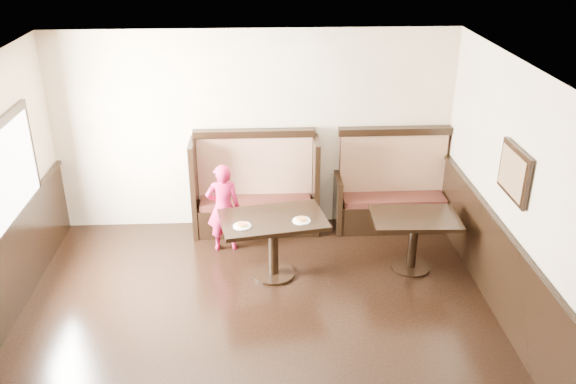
{
  "coord_description": "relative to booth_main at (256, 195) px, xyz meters",
  "views": [
    {
      "loc": [
        0.07,
        -4.49,
        4.19
      ],
      "look_at": [
        0.41,
        2.35,
        1.0
      ],
      "focal_mm": 38.0,
      "sensor_mm": 36.0,
      "label": 1
    }
  ],
  "objects": [
    {
      "name": "table_neighbor",
      "position": [
        1.98,
        -1.18,
        0.03
      ],
      "size": [
        1.09,
        0.73,
        0.74
      ],
      "rotation": [
        0.0,
        0.0,
        -0.03
      ],
      "color": "black",
      "rests_on": "ground"
    },
    {
      "name": "child",
      "position": [
        -0.42,
        -0.57,
        0.09
      ],
      "size": [
        0.48,
        0.34,
        1.23
      ],
      "primitive_type": "imported",
      "rotation": [
        0.0,
        0.0,
        3.24
      ],
      "color": "#AF123F",
      "rests_on": "ground"
    },
    {
      "name": "room_shell",
      "position": [
        -0.3,
        -3.01,
        0.14
      ],
      "size": [
        7.0,
        7.0,
        7.0
      ],
      "color": "beige",
      "rests_on": "ground"
    },
    {
      "name": "booth_main",
      "position": [
        0.0,
        0.0,
        0.0
      ],
      "size": [
        1.75,
        0.72,
        1.45
      ],
      "color": "black",
      "rests_on": "ground"
    },
    {
      "name": "pizza_plate_left",
      "position": [
        -0.15,
        -1.45,
        0.29
      ],
      "size": [
        0.22,
        0.22,
        0.04
      ],
      "color": "white",
      "rests_on": "table_main"
    },
    {
      "name": "table_main",
      "position": [
        0.21,
        -1.25,
        0.09
      ],
      "size": [
        1.38,
        1.0,
        0.8
      ],
      "rotation": [
        0.0,
        0.0,
        0.18
      ],
      "color": "black",
      "rests_on": "ground"
    },
    {
      "name": "booth_neighbor",
      "position": [
        1.95,
        -0.0,
        -0.05
      ],
      "size": [
        1.65,
        0.72,
        1.45
      ],
      "color": "black",
      "rests_on": "ground"
    },
    {
      "name": "pizza_plate_right",
      "position": [
        0.55,
        -1.35,
        0.29
      ],
      "size": [
        0.22,
        0.22,
        0.04
      ],
      "color": "white",
      "rests_on": "table_main"
    }
  ]
}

